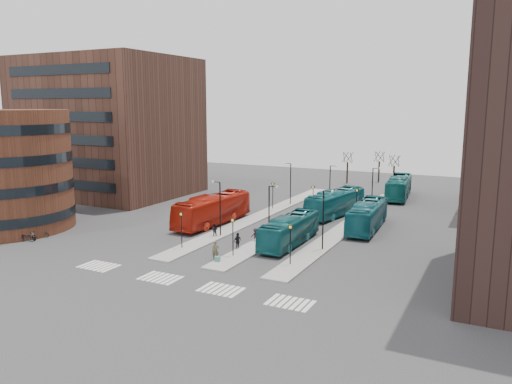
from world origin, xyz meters
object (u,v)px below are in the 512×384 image
at_px(suitcase, 217,260).
at_px(bicycle_mid, 31,235).
at_px(red_bus, 213,210).
at_px(teal_bus_b, 335,203).
at_px(teal_bus_d, 399,187).
at_px(commuter_b, 238,241).
at_px(teal_bus_c, 367,216).
at_px(commuter_a, 215,230).
at_px(bicycle_near, 26,237).
at_px(commuter_c, 255,235).
at_px(bicycle_far, 42,233).
at_px(teal_bus_a, 290,230).
at_px(traveller, 216,251).

bearing_deg(suitcase, bicycle_mid, 165.87).
distance_m(red_bus, teal_bus_b, 16.62).
xyz_separation_m(teal_bus_d, bicycle_mid, (-30.68, -43.59, -1.22)).
distance_m(suitcase, bicycle_mid, 22.33).
xyz_separation_m(teal_bus_b, commuter_b, (-3.84, -19.93, -0.81)).
distance_m(teal_bus_c, commuter_a, 18.12).
distance_m(commuter_a, commuter_b, 5.81).
bearing_deg(teal_bus_d, bicycle_mid, -130.79).
bearing_deg(bicycle_near, commuter_c, -87.35).
bearing_deg(commuter_b, bicycle_far, 120.67).
distance_m(red_bus, commuter_b, 11.75).
height_order(suitcase, commuter_b, commuter_b).
distance_m(suitcase, teal_bus_b, 24.77).
distance_m(teal_bus_a, bicycle_far, 27.58).
xyz_separation_m(teal_bus_c, teal_bus_d, (-0.72, 22.30, 0.09)).
bearing_deg(traveller, teal_bus_d, 50.83).
relative_size(teal_bus_c, bicycle_near, 6.21).
height_order(teal_bus_c, commuter_c, teal_bus_c).
distance_m(teal_bus_d, commuter_c, 34.22).
bearing_deg(teal_bus_a, bicycle_far, -159.48).
height_order(teal_bus_a, commuter_a, teal_bus_a).
bearing_deg(bicycle_mid, commuter_a, -51.24).
bearing_deg(red_bus, bicycle_mid, -129.23).
relative_size(red_bus, bicycle_far, 8.07).
relative_size(teal_bus_c, teal_bus_d, 0.95).
height_order(commuter_a, bicycle_far, commuter_a).
bearing_deg(commuter_b, commuter_c, 13.25).
distance_m(commuter_c, bicycle_near, 24.72).
distance_m(suitcase, commuter_c, 8.13).
distance_m(teal_bus_c, teal_bus_d, 22.32).
height_order(teal_bus_c, teal_bus_d, teal_bus_d).
height_order(teal_bus_d, bicycle_mid, teal_bus_d).
xyz_separation_m(teal_bus_a, commuter_c, (-3.71, -0.68, -0.80)).
height_order(traveller, bicycle_near, traveller).
bearing_deg(teal_bus_c, commuter_a, -145.81).
relative_size(suitcase, bicycle_near, 0.32).
bearing_deg(suitcase, traveller, 112.77).
height_order(teal_bus_b, traveller, teal_bus_b).
relative_size(teal_bus_b, teal_bus_c, 1.03).
bearing_deg(suitcase, commuter_c, 70.85).
relative_size(commuter_b, commuter_c, 1.21).
bearing_deg(teal_bus_b, teal_bus_d, 82.54).
xyz_separation_m(traveller, commuter_b, (0.21, 3.94, -0.03)).
xyz_separation_m(suitcase, bicycle_mid, (-22.20, -2.38, 0.22)).
bearing_deg(traveller, bicycle_near, 163.03).
bearing_deg(bicycle_near, commuter_a, -81.65).
relative_size(teal_bus_c, bicycle_far, 7.32).
relative_size(teal_bus_a, commuter_c, 7.47).
height_order(suitcase, traveller, traveller).
relative_size(teal_bus_b, commuter_b, 6.83).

